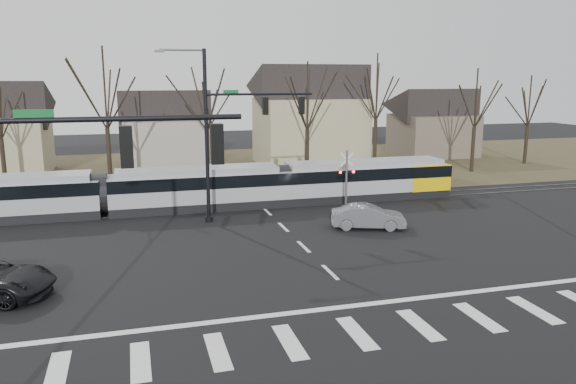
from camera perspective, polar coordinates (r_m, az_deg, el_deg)
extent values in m
plane|color=black|center=(23.78, 5.97, -9.68)|extent=(140.00, 140.00, 0.00)
cube|color=#38331E|center=(53.89, -6.64, 2.36)|extent=(140.00, 28.00, 0.01)
cube|color=silver|center=(18.82, -22.40, -16.55)|extent=(0.60, 2.60, 0.01)
cube|color=silver|center=(18.66, -14.77, -16.28)|extent=(0.60, 2.60, 0.01)
cube|color=silver|center=(18.80, -7.16, -15.74)|extent=(0.60, 2.60, 0.01)
cube|color=silver|center=(19.24, 0.17, -14.96)|extent=(0.60, 2.60, 0.01)
cube|color=silver|center=(19.97, 7.01, -14.02)|extent=(0.60, 2.60, 0.01)
cube|color=silver|center=(20.94, 13.25, -12.99)|extent=(0.60, 2.60, 0.01)
cube|color=silver|center=(22.13, 18.82, -11.93)|extent=(0.60, 2.60, 0.01)
cube|color=silver|center=(23.51, 23.74, -10.89)|extent=(0.60, 2.60, 0.01)
cube|color=silver|center=(22.24, 7.71, -11.26)|extent=(28.00, 0.35, 0.01)
cube|color=silver|center=(25.53, 4.30, -8.12)|extent=(0.18, 2.00, 0.01)
cube|color=silver|center=(29.12, 1.61, -5.58)|extent=(0.18, 2.00, 0.01)
cube|color=silver|center=(32.81, -0.47, -3.59)|extent=(0.18, 2.00, 0.01)
cube|color=silver|center=(36.56, -2.12, -2.00)|extent=(0.18, 2.00, 0.01)
cube|color=silver|center=(40.36, -3.46, -0.71)|extent=(0.18, 2.00, 0.01)
cube|color=silver|center=(44.20, -4.57, 0.36)|extent=(0.18, 2.00, 0.01)
cube|color=silver|center=(48.06, -5.50, 1.26)|extent=(0.18, 2.00, 0.01)
cube|color=silver|center=(51.94, -6.29, 2.02)|extent=(0.18, 2.00, 0.01)
cube|color=#59595E|center=(37.60, -2.52, -1.58)|extent=(90.00, 0.12, 0.06)
cube|color=#59595E|center=(38.93, -2.99, -1.13)|extent=(90.00, 0.12, 0.06)
cube|color=gray|center=(37.48, -9.10, 0.36)|extent=(11.39, 2.66, 2.77)
cube|color=black|center=(37.38, -9.13, 1.20)|extent=(11.41, 2.70, 0.81)
cube|color=gray|center=(40.54, 7.79, 1.25)|extent=(12.34, 2.66, 2.77)
cube|color=black|center=(40.45, 7.81, 2.03)|extent=(12.36, 2.70, 0.81)
cube|color=yellow|center=(42.58, 13.55, 1.64)|extent=(3.04, 2.71, 1.85)
imported|color=#5B5C64|center=(32.73, 8.14, -2.49)|extent=(4.09, 5.15, 1.40)
cylinder|color=black|center=(14.59, -17.53, 7.08)|extent=(6.50, 0.14, 0.14)
cube|color=#0C5926|center=(14.74, -24.43, 7.21)|extent=(0.90, 0.03, 0.22)
cube|color=black|center=(14.65, -16.09, 4.43)|extent=(0.32, 0.32, 1.05)
sphere|color=#FF0C07|center=(14.61, -16.16, 5.71)|extent=(0.22, 0.22, 0.22)
cube|color=black|center=(14.81, -7.23, 4.87)|extent=(0.32, 0.32, 1.05)
sphere|color=#FF0C07|center=(14.77, -7.27, 6.14)|extent=(0.22, 0.22, 0.22)
cylinder|color=black|center=(33.51, -8.27, 5.49)|extent=(0.22, 0.22, 10.20)
cylinder|color=black|center=(34.39, -8.03, -2.74)|extent=(0.44, 0.44, 0.30)
cylinder|color=black|center=(33.92, -2.86, 9.90)|extent=(6.50, 0.14, 0.14)
cube|color=#0C5926|center=(33.56, -5.83, 10.09)|extent=(0.90, 0.03, 0.22)
cube|color=black|center=(34.02, -2.31, 8.73)|extent=(0.32, 0.32, 1.05)
sphere|color=#FF0C07|center=(34.00, -2.32, 9.28)|extent=(0.22, 0.22, 0.22)
cube|color=black|center=(34.62, 1.40, 8.78)|extent=(0.32, 0.32, 1.05)
sphere|color=#FF0C07|center=(34.60, 1.40, 9.33)|extent=(0.22, 0.22, 0.22)
cube|color=#59595B|center=(33.13, -12.94, 13.77)|extent=(0.55, 0.22, 0.14)
cylinder|color=#59595B|center=(36.51, 5.95, 1.13)|extent=(0.14, 0.14, 4.00)
cylinder|color=#59595B|center=(36.90, 5.89, -1.78)|extent=(0.36, 0.36, 0.20)
cube|color=silver|center=(36.28, 6.00, 3.30)|extent=(0.95, 0.04, 0.95)
cube|color=silver|center=(36.28, 6.00, 3.30)|extent=(0.95, 0.04, 0.95)
cube|color=black|center=(36.41, 5.97, 2.05)|extent=(1.00, 0.10, 0.12)
sphere|color=#FF0C07|center=(36.17, 5.35, 2.00)|extent=(0.18, 0.18, 0.18)
sphere|color=#FF0C07|center=(36.50, 6.67, 2.06)|extent=(0.18, 0.18, 0.18)
cube|color=gray|center=(57.00, -12.33, 4.95)|extent=(8.00, 7.00, 4.50)
cube|color=tan|center=(56.53, 2.21, 6.18)|extent=(10.00, 8.00, 6.50)
cube|color=brown|center=(64.58, 14.47, 5.61)|extent=(8.00, 7.00, 4.50)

